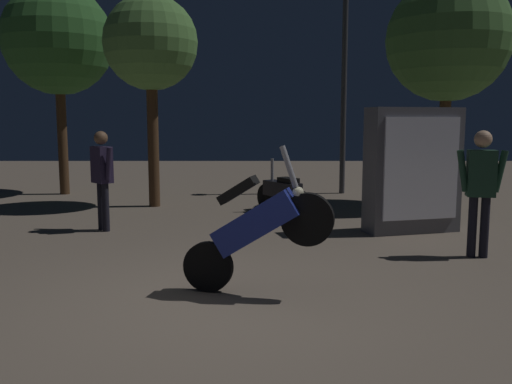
{
  "coord_description": "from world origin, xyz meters",
  "views": [
    {
      "loc": [
        0.36,
        -5.38,
        1.89
      ],
      "look_at": [
        0.36,
        1.32,
        1.0
      ],
      "focal_mm": 38.09,
      "sensor_mm": 36.0,
      "label": 1
    }
  ],
  "objects_px": {
    "person_bystander_far": "(480,182)",
    "motorcycle_blue_foreground": "(256,228)",
    "motorcycle_black_parked_left": "(282,193)",
    "kiosk_billboard": "(413,170)",
    "streetlamp_near": "(344,61)",
    "person_rider_beside": "(102,172)"
  },
  "relations": [
    {
      "from": "person_bystander_far",
      "to": "motorcycle_blue_foreground",
      "type": "bearing_deg",
      "value": 128.92
    },
    {
      "from": "person_rider_beside",
      "to": "motorcycle_black_parked_left",
      "type": "bearing_deg",
      "value": 164.11
    },
    {
      "from": "motorcycle_blue_foreground",
      "to": "person_bystander_far",
      "type": "distance_m",
      "value": 3.5
    },
    {
      "from": "person_rider_beside",
      "to": "kiosk_billboard",
      "type": "distance_m",
      "value": 5.27
    },
    {
      "from": "motorcycle_black_parked_left",
      "to": "person_rider_beside",
      "type": "xyz_separation_m",
      "value": [
        -3.15,
        -1.65,
        0.58
      ]
    },
    {
      "from": "kiosk_billboard",
      "to": "streetlamp_near",
      "type": "bearing_deg",
      "value": -100.06
    },
    {
      "from": "motorcycle_blue_foreground",
      "to": "motorcycle_black_parked_left",
      "type": "bearing_deg",
      "value": 98.58
    },
    {
      "from": "person_rider_beside",
      "to": "person_bystander_far",
      "type": "xyz_separation_m",
      "value": [
        5.69,
        -1.84,
        0.03
      ]
    },
    {
      "from": "person_bystander_far",
      "to": "kiosk_billboard",
      "type": "relative_size",
      "value": 0.83
    },
    {
      "from": "person_rider_beside",
      "to": "kiosk_billboard",
      "type": "bearing_deg",
      "value": 135.44
    },
    {
      "from": "motorcycle_blue_foreground",
      "to": "motorcycle_black_parked_left",
      "type": "xyz_separation_m",
      "value": [
        0.53,
        5.14,
        -0.31
      ]
    },
    {
      "from": "motorcycle_blue_foreground",
      "to": "person_rider_beside",
      "type": "height_order",
      "value": "person_rider_beside"
    },
    {
      "from": "person_rider_beside",
      "to": "kiosk_billboard",
      "type": "height_order",
      "value": "kiosk_billboard"
    },
    {
      "from": "motorcycle_black_parked_left",
      "to": "person_bystander_far",
      "type": "distance_m",
      "value": 4.36
    },
    {
      "from": "motorcycle_blue_foreground",
      "to": "kiosk_billboard",
      "type": "xyz_separation_m",
      "value": [
        2.65,
        3.39,
        0.31
      ]
    },
    {
      "from": "kiosk_billboard",
      "to": "motorcycle_blue_foreground",
      "type": "bearing_deg",
      "value": 37.33
    },
    {
      "from": "motorcycle_blue_foreground",
      "to": "streetlamp_near",
      "type": "relative_size",
      "value": 0.3
    },
    {
      "from": "motorcycle_blue_foreground",
      "to": "kiosk_billboard",
      "type": "distance_m",
      "value": 4.31
    },
    {
      "from": "person_bystander_far",
      "to": "streetlamp_near",
      "type": "relative_size",
      "value": 0.33
    },
    {
      "from": "motorcycle_black_parked_left",
      "to": "motorcycle_blue_foreground",
      "type": "bearing_deg",
      "value": 140.25
    },
    {
      "from": "motorcycle_blue_foreground",
      "to": "kiosk_billboard",
      "type": "relative_size",
      "value": 0.78
    },
    {
      "from": "motorcycle_black_parked_left",
      "to": "person_rider_beside",
      "type": "height_order",
      "value": "person_rider_beside"
    }
  ]
}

